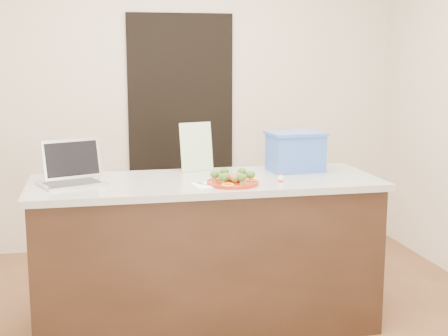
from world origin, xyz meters
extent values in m
plane|color=beige|center=(0.00, 2.00, 1.35)|extent=(4.00, 0.00, 4.00)
plane|color=beige|center=(0.00, -2.00, 1.35)|extent=(4.00, 0.00, 4.00)
cube|color=black|center=(0.10, 1.98, 1.00)|extent=(0.90, 0.02, 2.00)
cube|color=black|center=(0.00, 0.25, 0.44)|extent=(2.00, 0.70, 0.88)
cube|color=beige|center=(0.00, 0.25, 0.90)|extent=(2.06, 0.76, 0.04)
cylinder|color=maroon|center=(0.12, 0.07, 0.93)|extent=(0.30, 0.30, 0.02)
torus|color=maroon|center=(0.12, 0.07, 0.94)|extent=(0.30, 0.30, 0.01)
sphere|color=olive|center=(0.12, 0.07, 0.96)|extent=(0.04, 0.04, 0.04)
sphere|color=olive|center=(0.12, 0.03, 0.96)|extent=(0.04, 0.04, 0.04)
sphere|color=olive|center=(0.16, 0.05, 0.96)|extent=(0.04, 0.04, 0.04)
sphere|color=olive|center=(0.16, 0.09, 0.96)|extent=(0.04, 0.04, 0.04)
sphere|color=olive|center=(0.12, 0.11, 0.96)|extent=(0.04, 0.04, 0.04)
sphere|color=olive|center=(0.09, 0.09, 0.96)|extent=(0.04, 0.04, 0.04)
ellipsoid|color=#234813|center=(0.10, 0.17, 0.98)|extent=(0.05, 0.05, 0.04)
ellipsoid|color=#234813|center=(0.02, 0.09, 0.98)|extent=(0.05, 0.05, 0.04)
ellipsoid|color=#234813|center=(0.05, 0.00, 0.98)|extent=(0.05, 0.05, 0.04)
ellipsoid|color=#234813|center=(0.15, -0.03, 0.98)|extent=(0.05, 0.05, 0.04)
ellipsoid|color=#234813|center=(0.22, 0.04, 0.98)|extent=(0.05, 0.05, 0.04)
ellipsoid|color=#234813|center=(0.19, 0.14, 0.98)|extent=(0.05, 0.05, 0.04)
torus|color=#FBA11A|center=(0.06, 0.16, 0.94)|extent=(0.07, 0.07, 0.01)
torus|color=#FBA11A|center=(0.07, -0.04, 0.94)|extent=(0.07, 0.07, 0.01)
torus|color=#FBA11A|center=(0.24, 0.07, 0.94)|extent=(0.07, 0.07, 0.01)
cube|color=white|center=(-0.02, 0.07, 0.92)|extent=(0.18, 0.18, 0.01)
cube|color=#B1B1B6|center=(-0.04, 0.05, 0.93)|extent=(0.08, 0.09, 0.00)
cube|color=#B1B1B6|center=(-0.04, 0.11, 0.93)|extent=(0.05, 0.05, 0.00)
cube|color=white|center=(0.01, 0.03, 0.93)|extent=(0.04, 0.09, 0.01)
cube|color=#B1B1B6|center=(0.01, 0.12, 0.93)|extent=(0.05, 0.11, 0.00)
cylinder|color=white|center=(0.39, 0.01, 0.94)|extent=(0.03, 0.03, 0.04)
cylinder|color=white|center=(0.39, 0.01, 0.97)|extent=(0.02, 0.02, 0.01)
cylinder|color=red|center=(0.39, 0.01, 0.98)|extent=(0.02, 0.02, 0.01)
cylinder|color=red|center=(0.39, 0.01, 0.94)|extent=(0.03, 0.03, 0.02)
cube|color=silver|center=(-0.77, 0.25, 0.93)|extent=(0.41, 0.35, 0.02)
cube|color=silver|center=(-0.77, 0.37, 1.05)|extent=(0.34, 0.18, 0.23)
cube|color=black|center=(-0.77, 0.36, 1.05)|extent=(0.31, 0.16, 0.20)
cube|color=#28282A|center=(-0.77, 0.24, 0.94)|extent=(0.33, 0.26, 0.00)
cube|color=white|center=(-0.01, 0.54, 1.07)|extent=(0.22, 0.10, 0.31)
cube|color=#325CB6|center=(0.61, 0.41, 1.03)|extent=(0.35, 0.26, 0.23)
cube|color=#325CB6|center=(0.61, 0.41, 1.16)|extent=(0.37, 0.28, 0.02)
cube|color=#371A10|center=(-0.22, 0.87, 0.39)|extent=(0.38, 0.38, 0.04)
cube|color=#371A10|center=(-0.22, 1.04, 0.62)|extent=(0.37, 0.05, 0.42)
cylinder|color=#371A10|center=(-0.38, 0.72, 0.20)|extent=(0.03, 0.03, 0.39)
cylinder|color=#371A10|center=(-0.07, 0.72, 0.20)|extent=(0.03, 0.03, 0.39)
cylinder|color=#371A10|center=(-0.38, 1.03, 0.20)|extent=(0.03, 0.03, 0.39)
cylinder|color=#371A10|center=(-0.07, 1.03, 0.20)|extent=(0.03, 0.03, 0.39)
camera|label=1|loc=(-0.65, -3.32, 1.63)|focal=50.00mm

